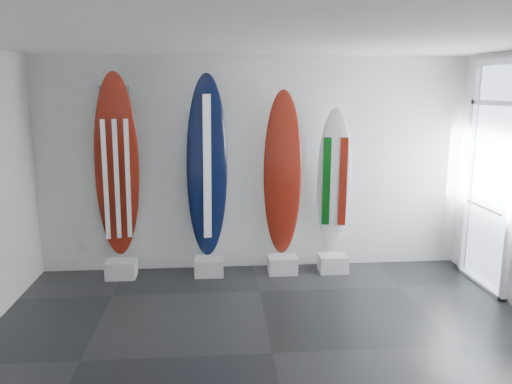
{
  "coord_description": "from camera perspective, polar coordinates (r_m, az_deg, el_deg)",
  "views": [
    {
      "loc": [
        -0.52,
        -4.48,
        2.55
      ],
      "look_at": [
        -0.05,
        1.4,
        1.33
      ],
      "focal_mm": 35.19,
      "sensor_mm": 36.0,
      "label": 1
    }
  ],
  "objects": [
    {
      "name": "floor",
      "position": [
        5.19,
        1.88,
        -17.83
      ],
      "size": [
        6.0,
        6.0,
        0.0
      ],
      "primitive_type": "plane",
      "color": "black",
      "rests_on": "ground"
    },
    {
      "name": "ceiling",
      "position": [
        4.54,
        2.14,
        17.32
      ],
      "size": [
        6.0,
        6.0,
        0.0
      ],
      "primitive_type": "plane",
      "rotation": [
        3.14,
        0.0,
        0.0
      ],
      "color": "white",
      "rests_on": "wall_back"
    },
    {
      "name": "wall_back",
      "position": [
        7.08,
        -0.3,
        3.11
      ],
      "size": [
        6.0,
        0.0,
        6.0
      ],
      "primitive_type": "plane",
      "rotation": [
        1.57,
        0.0,
        0.0
      ],
      "color": "silver",
      "rests_on": "ground"
    },
    {
      "name": "wall_front",
      "position": [
        2.3,
        9.36,
        -15.63
      ],
      "size": [
        6.0,
        0.0,
        6.0
      ],
      "primitive_type": "plane",
      "rotation": [
        -1.57,
        0.0,
        0.0
      ],
      "color": "silver",
      "rests_on": "ground"
    },
    {
      "name": "display_block_usa",
      "position": [
        7.22,
        -15.06,
        -8.46
      ],
      "size": [
        0.4,
        0.3,
        0.24
      ],
      "primitive_type": "cube",
      "color": "silver",
      "rests_on": "floor"
    },
    {
      "name": "surfboard_usa",
      "position": [
        6.97,
        -15.51,
        2.6
      ],
      "size": [
        0.68,
        0.6,
        2.55
      ],
      "primitive_type": "ellipsoid",
      "rotation": [
        0.15,
        0.0,
        0.26
      ],
      "color": "maroon",
      "rests_on": "display_block_usa"
    },
    {
      "name": "display_block_navy",
      "position": [
        7.1,
        -5.36,
        -8.45
      ],
      "size": [
        0.4,
        0.3,
        0.24
      ],
      "primitive_type": "cube",
      "color": "silver",
      "rests_on": "floor"
    },
    {
      "name": "surfboard_navy",
      "position": [
        6.85,
        -5.57,
        2.75
      ],
      "size": [
        0.6,
        0.33,
        2.52
      ],
      "primitive_type": "ellipsoid",
      "rotation": [
        0.04,
        0.0,
        0.27
      ],
      "color": "black",
      "rests_on": "display_block_navy"
    },
    {
      "name": "display_block_swiss",
      "position": [
        7.15,
        3.03,
        -8.25
      ],
      "size": [
        0.4,
        0.3,
        0.24
      ],
      "primitive_type": "cube",
      "color": "silver",
      "rests_on": "floor"
    },
    {
      "name": "surfboard_swiss",
      "position": [
        6.92,
        3.03,
        2.0
      ],
      "size": [
        0.54,
        0.25,
        2.31
      ],
      "primitive_type": "ellipsoid",
      "rotation": [
        0.05,
        0.0,
        -0.09
      ],
      "color": "maroon",
      "rests_on": "display_block_swiss"
    },
    {
      "name": "display_block_italy",
      "position": [
        7.28,
        8.75,
        -8.01
      ],
      "size": [
        0.4,
        0.3,
        0.24
      ],
      "primitive_type": "cube",
      "color": "silver",
      "rests_on": "floor"
    },
    {
      "name": "surfboard_italy",
      "position": [
        7.07,
        8.85,
        1.11
      ],
      "size": [
        0.53,
        0.44,
        2.08
      ],
      "primitive_type": "ellipsoid",
      "rotation": [
        0.13,
        0.0,
        -0.21
      ],
      "color": "white",
      "rests_on": "display_block_italy"
    },
    {
      "name": "wall_outlet",
      "position": [
        7.55,
        -19.25,
        -5.97
      ],
      "size": [
        0.09,
        0.02,
        0.13
      ],
      "primitive_type": "cube",
      "color": "silver",
      "rests_on": "wall_back"
    },
    {
      "name": "glass_door",
      "position": [
        7.06,
        25.14,
        1.36
      ],
      "size": [
        0.12,
        1.16,
        2.85
      ],
      "primitive_type": null,
      "color": "white",
      "rests_on": "floor"
    }
  ]
}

